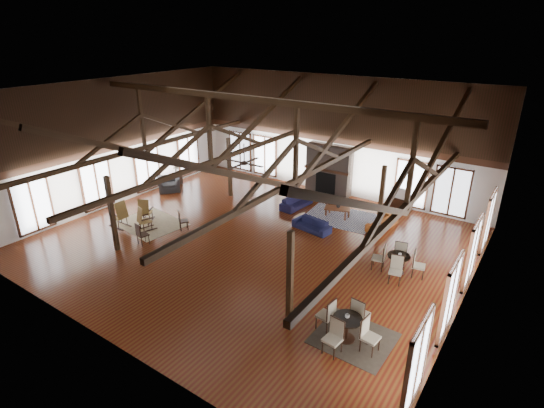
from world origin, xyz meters
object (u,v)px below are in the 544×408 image
Objects in this scene: cafe_table_near at (347,325)px; sofa_orange at (382,222)px; tv_console at (400,204)px; coffee_table at (337,209)px; armchair at (169,184)px; sofa_navy_left at (296,202)px; cafe_table_far at (398,261)px; sofa_navy_front at (312,225)px.

sofa_orange is at bearing 103.56° from cafe_table_near.
sofa_orange is 1.66× the size of tv_console.
armchair reaches higher than coffee_table.
sofa_navy_left is 6.81m from cafe_table_far.
tv_console is at bearing 31.40° from coffee_table.
sofa_navy_left is at bearing 153.19° from cafe_table_far.
cafe_table_near reaches higher than armchair.
sofa_navy_front is at bearing -49.08° from armchair.
armchair is 0.61× the size of cafe_table_far.
sofa_navy_front is 1.48× the size of armchair.
cafe_table_near reaches higher than tv_console.
sofa_orange is 2.13m from coffee_table.
cafe_table_near is at bearing -134.93° from sofa_navy_left.
coffee_table is 8.39m from cafe_table_near.
sofa_navy_left is 7.07m from armchair.
armchair reaches higher than sofa_navy_front.
sofa_orange is (4.27, 0.18, -0.00)m from sofa_navy_left.
cafe_table_near is 1.03× the size of cafe_table_far.
coffee_table is 3.29m from tv_console.
sofa_navy_front is at bearing -128.68° from sofa_navy_left.
tv_console reaches higher than sofa_navy_left.
sofa_navy_left is 0.93× the size of cafe_table_near.
cafe_table_near reaches higher than coffee_table.
coffee_table is at bearing 141.11° from cafe_table_far.
cafe_table_near is at bearing -72.47° from armchair.
cafe_table_far is 1.75× the size of tv_console.
sofa_navy_front reaches higher than coffee_table.
cafe_table_far is (4.21, -1.27, 0.23)m from sofa_navy_front.
cafe_table_far is at bearing -54.91° from armchair.
cafe_table_far reaches higher than armchair.
sofa_orange is at bearing -39.12° from armchair.
sofa_navy_front is 8.68m from armchair.
sofa_navy_front is 0.90× the size of cafe_table_far.
cafe_table_far is (1.80, -3.25, 0.22)m from sofa_orange.
sofa_navy_left is 9.51m from cafe_table_near.
sofa_navy_front is 0.87× the size of cafe_table_near.
coffee_table is 0.66× the size of cafe_table_near.
sofa_navy_left is 1.69× the size of tv_console.
sofa_navy_front is 5.03m from tv_console.
sofa_orange is at bearing 48.61° from sofa_navy_front.
cafe_table_near is (12.89, -5.42, 0.13)m from armchair.
sofa_orange is at bearing -82.34° from sofa_navy_left.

